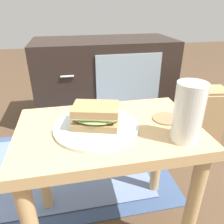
{
  "coord_description": "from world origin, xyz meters",
  "views": [
    {
      "loc": [
        -0.11,
        -0.57,
        0.8
      ],
      "look_at": [
        0.01,
        0.0,
        0.51
      ],
      "focal_mm": 34.98,
      "sensor_mm": 36.0,
      "label": 1
    }
  ],
  "objects_px": {
    "beer_glass": "(188,114)",
    "coaster": "(166,118)",
    "paper_bag": "(203,118)",
    "sandwich_front": "(96,115)",
    "tv_cabinet": "(105,80)",
    "plate": "(96,126)"
  },
  "relations": [
    {
      "from": "sandwich_front",
      "to": "tv_cabinet",
      "type": "bearing_deg",
      "value": 78.82
    },
    {
      "from": "tv_cabinet",
      "to": "sandwich_front",
      "type": "relative_size",
      "value": 5.77
    },
    {
      "from": "sandwich_front",
      "to": "beer_glass",
      "type": "xyz_separation_m",
      "value": [
        0.23,
        -0.11,
        0.04
      ]
    },
    {
      "from": "coaster",
      "to": "paper_bag",
      "type": "distance_m",
      "value": 0.7
    },
    {
      "from": "paper_bag",
      "to": "coaster",
      "type": "bearing_deg",
      "value": -136.55
    },
    {
      "from": "plate",
      "to": "sandwich_front",
      "type": "relative_size",
      "value": 1.55
    },
    {
      "from": "sandwich_front",
      "to": "coaster",
      "type": "distance_m",
      "value": 0.24
    },
    {
      "from": "plate",
      "to": "paper_bag",
      "type": "distance_m",
      "value": 0.88
    },
    {
      "from": "tv_cabinet",
      "to": "plate",
      "type": "xyz_separation_m",
      "value": [
        -0.19,
        -0.95,
        0.17
      ]
    },
    {
      "from": "tv_cabinet",
      "to": "plate",
      "type": "relative_size",
      "value": 3.71
    },
    {
      "from": "sandwich_front",
      "to": "paper_bag",
      "type": "xyz_separation_m",
      "value": [
        0.7,
        0.45,
        -0.32
      ]
    },
    {
      "from": "tv_cabinet",
      "to": "coaster",
      "type": "distance_m",
      "value": 0.95
    },
    {
      "from": "sandwich_front",
      "to": "beer_glass",
      "type": "bearing_deg",
      "value": -25.35
    },
    {
      "from": "sandwich_front",
      "to": "paper_bag",
      "type": "relative_size",
      "value": 0.45
    },
    {
      "from": "tv_cabinet",
      "to": "paper_bag",
      "type": "xyz_separation_m",
      "value": [
        0.51,
        -0.49,
        -0.11
      ]
    },
    {
      "from": "plate",
      "to": "coaster",
      "type": "bearing_deg",
      "value": 2.14
    },
    {
      "from": "beer_glass",
      "to": "tv_cabinet",
      "type": "bearing_deg",
      "value": 92.47
    },
    {
      "from": "beer_glass",
      "to": "sandwich_front",
      "type": "bearing_deg",
      "value": 154.65
    },
    {
      "from": "sandwich_front",
      "to": "beer_glass",
      "type": "relative_size",
      "value": 1.0
    },
    {
      "from": "paper_bag",
      "to": "beer_glass",
      "type": "bearing_deg",
      "value": -129.75
    },
    {
      "from": "beer_glass",
      "to": "coaster",
      "type": "bearing_deg",
      "value": 90.16
    },
    {
      "from": "plate",
      "to": "coaster",
      "type": "height_order",
      "value": "plate"
    }
  ]
}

